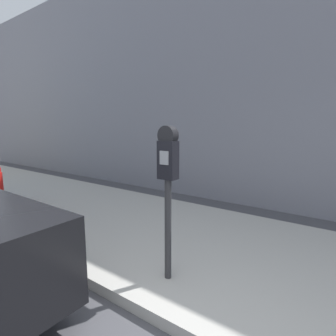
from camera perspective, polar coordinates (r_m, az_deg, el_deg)
name	(u,v)px	position (r m, az deg, el deg)	size (l,w,h in m)	color
sidewalk	(246,259)	(3.40, 16.69, -18.43)	(24.00, 2.80, 0.12)	#ADAAA3
building_facade	(300,60)	(5.44, 26.85, 20.31)	(24.00, 0.30, 5.49)	gray
parking_meter	(168,177)	(2.45, -0.01, -1.96)	(0.18, 0.12, 1.50)	#2D2D30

